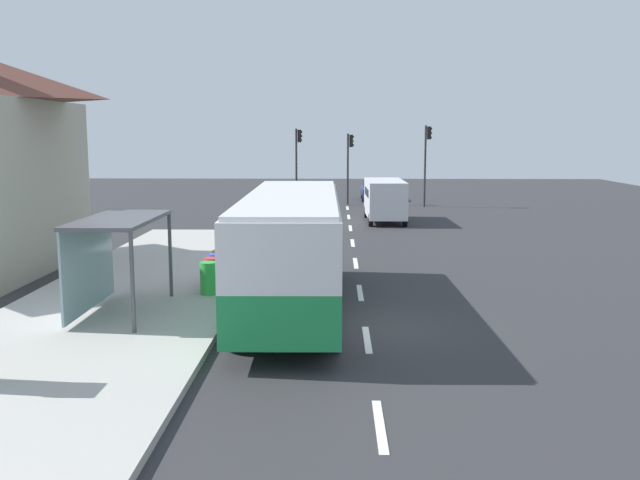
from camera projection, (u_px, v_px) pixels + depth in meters
name	position (u px, v px, depth m)	size (l,w,h in m)	color
ground_plane	(347.00, 243.00, 31.58)	(56.00, 92.00, 0.04)	#2D2D30
sidewalk_platform	(125.00, 304.00, 19.84)	(6.20, 30.00, 0.18)	#ADAAA3
lane_stripe_seg_0	(380.00, 425.00, 11.79)	(0.16, 2.20, 0.01)	silver
lane_stripe_seg_1	(367.00, 339.00, 16.74)	(0.16, 2.20, 0.01)	silver
lane_stripe_seg_2	(360.00, 293.00, 21.68)	(0.16, 2.20, 0.01)	silver
lane_stripe_seg_3	(356.00, 263.00, 26.62)	(0.16, 2.20, 0.01)	silver
lane_stripe_seg_4	(353.00, 243.00, 31.57)	(0.16, 2.20, 0.01)	silver
lane_stripe_seg_5	(350.00, 228.00, 36.51)	(0.16, 2.20, 0.01)	silver
lane_stripe_seg_6	(349.00, 217.00, 41.45)	(0.16, 2.20, 0.01)	silver
lane_stripe_seg_7	(347.00, 208.00, 46.40)	(0.16, 2.20, 0.01)	silver
bus	(292.00, 244.00, 19.39)	(2.67, 11.04, 3.21)	#1E8C47
white_van	(385.00, 198.00, 39.06)	(2.10, 5.23, 2.30)	silver
sedan_near	(374.00, 189.00, 52.00)	(1.87, 4.41, 1.52)	navy
recycling_bin_green	(209.00, 278.00, 20.64)	(0.52, 0.52, 0.95)	green
recycling_bin_red	(213.00, 273.00, 21.33)	(0.52, 0.52, 0.95)	red
recycling_bin_blue	(217.00, 269.00, 22.02)	(0.52, 0.52, 0.95)	blue
recycling_bin_orange	(221.00, 265.00, 22.71)	(0.52, 0.52, 0.95)	orange
traffic_light_near_side	(427.00, 153.00, 46.77)	(0.49, 0.28, 5.39)	#2D2D2D
traffic_light_far_side	(298.00, 155.00, 47.78)	(0.49, 0.28, 5.19)	#2D2D2D
traffic_light_median	(349.00, 157.00, 48.52)	(0.49, 0.28, 4.86)	#2D2D2D
bus_shelter	(108.00, 240.00, 18.32)	(1.80, 4.00, 2.50)	#4C4C51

